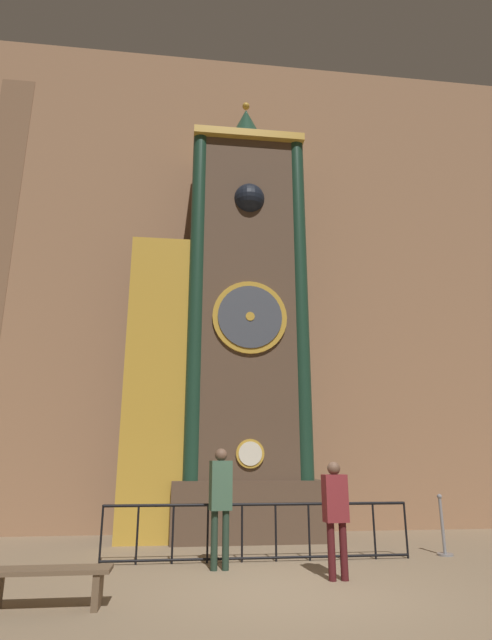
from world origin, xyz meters
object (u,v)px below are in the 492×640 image
object	(u,v)px
visitor_far	(336,508)
visitor_bench	(48,579)
visitor_near	(221,495)
stanchion_post	(443,535)
clock_tower	(228,331)

from	to	relation	value
visitor_far	visitor_bench	size ratio (longest dim) A/B	1.14
visitor_near	stanchion_post	distance (m)	4.27
stanchion_post	clock_tower	bearing A→B (deg)	148.97
visitor_bench	stanchion_post	bearing A→B (deg)	23.27
clock_tower	stanchion_post	bearing A→B (deg)	-31.03
clock_tower	stanchion_post	xyz separation A→B (m)	(3.77, -2.27, -4.29)
visitor_near	visitor_bench	world-z (taller)	visitor_near
clock_tower	visitor_near	bearing A→B (deg)	-96.59
stanchion_post	visitor_bench	xyz separation A→B (m)	(-6.25, -2.69, -0.02)
visitor_near	stanchion_post	world-z (taller)	visitor_near
clock_tower	visitor_far	bearing A→B (deg)	-72.05
visitor_far	visitor_bench	xyz separation A→B (m)	(-3.76, -1.00, -0.65)
visitor_near	visitor_bench	size ratio (longest dim) A/B	1.29
visitor_near	visitor_far	xyz separation A→B (m)	(1.63, -0.90, -0.14)
clock_tower	stanchion_post	size ratio (longest dim) A/B	10.67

